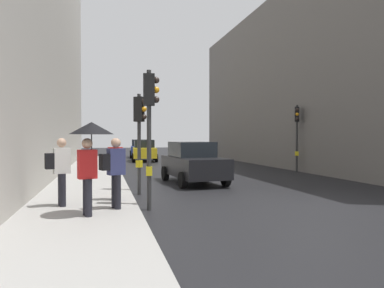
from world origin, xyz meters
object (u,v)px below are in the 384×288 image
car_blue_van (140,148)px  pedestrian_with_black_backpack (60,168)px  pedestrian_with_grey_backpack (114,169)px  car_yellow_taxi (144,150)px  traffic_light_near_left (150,114)px  traffic_light_near_right (140,125)px  car_dark_suv (193,162)px  traffic_light_mid_street (297,126)px  pedestrian_with_umbrella (90,142)px  pedestrian_in_red_jacket (115,166)px

car_blue_van → pedestrian_with_black_backpack: bearing=-100.5°
car_blue_van → pedestrian_with_grey_backpack: pedestrian_with_grey_backpack is taller
car_yellow_taxi → car_blue_van: bearing=87.5°
traffic_light_near_left → traffic_light_near_right: size_ratio=1.09×
car_blue_van → pedestrian_with_grey_backpack: bearing=-97.2°
car_dark_suv → pedestrian_with_grey_backpack: bearing=-121.9°
traffic_light_mid_street → car_yellow_taxi: bearing=122.4°
traffic_light_near_left → car_dark_suv: bearing=64.2°
car_yellow_taxi → car_dark_suv: size_ratio=1.00×
traffic_light_near_left → pedestrian_with_black_backpack: traffic_light_near_left is taller
car_yellow_taxi → car_blue_van: 5.49m
traffic_light_near_right → car_dark_suv: traffic_light_near_right is taller
car_dark_suv → pedestrian_with_grey_backpack: size_ratio=2.45×
traffic_light_mid_street → pedestrian_with_umbrella: traffic_light_mid_street is taller
car_blue_van → pedestrian_with_grey_backpack: 25.77m
traffic_light_mid_street → pedestrian_with_grey_backpack: bearing=-139.9°
pedestrian_with_black_backpack → car_yellow_taxi: bearing=77.3°
traffic_light_mid_street → car_blue_van: 18.40m
traffic_light_near_left → pedestrian_with_grey_backpack: bearing=-158.9°
traffic_light_near_right → car_dark_suv: (2.53, 2.55, -1.49)m
car_dark_suv → car_blue_van: 19.99m
car_dark_suv → pedestrian_with_black_backpack: size_ratio=2.45×
car_dark_suv → traffic_light_near_left: bearing=-115.8°
car_yellow_taxi → pedestrian_with_grey_backpack: bearing=-98.5°
pedestrian_with_umbrella → pedestrian_in_red_jacket: pedestrian_with_umbrella is taller
traffic_light_near_right → pedestrian_with_umbrella: (-1.49, -3.68, -0.52)m
car_dark_suv → pedestrian_with_black_backpack: 6.88m
traffic_light_near_left → traffic_light_near_right: (-0.00, 2.66, -0.21)m
traffic_light_near_right → car_blue_van: traffic_light_near_right is taller
traffic_light_near_left → pedestrian_with_black_backpack: bearing=172.1°
pedestrian_with_black_backpack → pedestrian_in_red_jacket: (1.42, 0.60, -0.03)m
traffic_light_mid_street → traffic_light_near_left: bearing=-138.4°
car_dark_suv → pedestrian_with_umbrella: bearing=-122.8°
car_dark_suv → pedestrian_with_grey_backpack: pedestrian_with_grey_backpack is taller
car_blue_van → pedestrian_with_umbrella: 26.51m
pedestrian_with_umbrella → pedestrian_in_red_jacket: size_ratio=1.21×
traffic_light_mid_street → car_yellow_taxi: (-7.25, 11.43, -1.72)m
pedestrian_with_umbrella → car_yellow_taxi: bearing=80.2°
traffic_light_near_right → traffic_light_mid_street: bearing=31.1°
car_yellow_taxi → pedestrian_with_grey_backpack: (-3.01, -20.08, 0.29)m
traffic_light_mid_street → car_dark_suv: (-6.79, -3.07, -1.72)m
traffic_light_near_left → car_dark_suv: 6.03m
car_dark_suv → car_yellow_taxi: bearing=91.8°
pedestrian_in_red_jacket → traffic_light_near_right: bearing=63.3°
traffic_light_mid_street → pedestrian_in_red_jacket: (-10.19, -7.36, -1.46)m
traffic_light_near_right → car_blue_van: size_ratio=0.79×
traffic_light_near_right → pedestrian_with_grey_backpack: bearing=-107.2°
pedestrian_with_umbrella → pedestrian_with_grey_backpack: pedestrian_with_umbrella is taller
traffic_light_near_right → pedestrian_with_umbrella: 4.00m
traffic_light_mid_street → pedestrian_with_black_backpack: bearing=-145.6°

